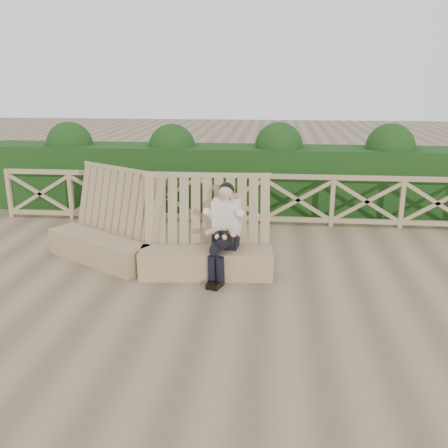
# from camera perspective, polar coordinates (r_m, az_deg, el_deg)

# --- Properties ---
(ground) EXTENTS (60.00, 60.00, 0.00)m
(ground) POSITION_cam_1_polar(r_m,az_deg,el_deg) (7.60, -1.60, -7.34)
(ground) COLOR brown
(ground) RESTS_ON ground
(bench) EXTENTS (4.02, 1.78, 1.58)m
(bench) POSITION_cam_1_polar(r_m,az_deg,el_deg) (8.37, -8.23, -2.31)
(bench) COLOR #8C6D50
(bench) RESTS_ON ground
(woman) EXTENTS (0.48, 0.96, 1.51)m
(woman) POSITION_cam_1_polar(r_m,az_deg,el_deg) (7.80, 0.03, -0.50)
(woman) COLOR black
(woman) RESTS_ON ground
(guardrail) EXTENTS (10.10, 0.09, 1.10)m
(guardrail) POSITION_cam_1_polar(r_m,az_deg,el_deg) (10.73, 0.78, 2.96)
(guardrail) COLOR #987E58
(guardrail) RESTS_ON ground
(hedge) EXTENTS (12.00, 1.20, 1.50)m
(hedge) POSITION_cam_1_polar(r_m,az_deg,el_deg) (11.86, 1.30, 5.25)
(hedge) COLOR black
(hedge) RESTS_ON ground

